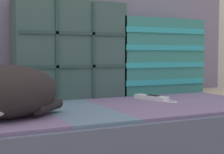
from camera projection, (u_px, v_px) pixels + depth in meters
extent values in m
cube|color=#4C5166|center=(93.00, 136.00, 1.28)|extent=(1.68, 0.77, 0.23)
cube|color=slate|center=(10.00, 111.00, 1.13)|extent=(0.20, 0.69, 0.01)
cube|color=slate|center=(68.00, 107.00, 1.22)|extent=(0.20, 0.69, 0.01)
cube|color=slate|center=(119.00, 103.00, 1.31)|extent=(0.20, 0.69, 0.01)
cube|color=slate|center=(163.00, 100.00, 1.39)|extent=(0.20, 0.69, 0.01)
cube|color=slate|center=(202.00, 97.00, 1.48)|extent=(0.20, 0.69, 0.01)
cube|color=slate|center=(65.00, 31.00, 1.55)|extent=(1.68, 0.14, 0.57)
cube|color=#38514C|center=(70.00, 50.00, 1.41)|extent=(0.46, 0.13, 0.40)
cube|color=#28423D|center=(76.00, 66.00, 1.35)|extent=(0.44, 0.01, 0.01)
cube|color=#28423D|center=(57.00, 50.00, 1.32)|extent=(0.01, 0.01, 0.38)
cube|color=#28423D|center=(76.00, 33.00, 1.35)|extent=(0.44, 0.01, 0.01)
cube|color=#28423D|center=(94.00, 50.00, 1.38)|extent=(0.01, 0.01, 0.38)
cube|color=#337A70|center=(159.00, 56.00, 1.60)|extent=(0.42, 0.13, 0.34)
cube|color=teal|center=(167.00, 82.00, 1.55)|extent=(0.42, 0.01, 0.02)
cube|color=teal|center=(167.00, 65.00, 1.54)|extent=(0.42, 0.01, 0.02)
cube|color=teal|center=(167.00, 48.00, 1.54)|extent=(0.42, 0.01, 0.02)
cube|color=teal|center=(167.00, 30.00, 1.53)|extent=(0.42, 0.01, 0.02)
ellipsoid|color=black|center=(8.00, 92.00, 0.96)|extent=(0.35, 0.28, 0.15)
cylinder|color=black|center=(48.00, 106.00, 1.02)|extent=(0.12, 0.12, 0.03)
cube|color=white|center=(151.00, 98.00, 1.35)|extent=(0.08, 0.16, 0.02)
cube|color=black|center=(153.00, 95.00, 1.34)|extent=(0.03, 0.06, 0.00)
cube|color=black|center=(138.00, 96.00, 1.41)|extent=(0.03, 0.02, 0.02)
torus|color=silver|center=(171.00, 102.00, 1.28)|extent=(0.06, 0.06, 0.01)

